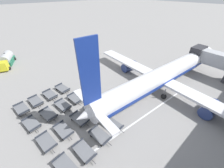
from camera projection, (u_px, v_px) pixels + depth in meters
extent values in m
plane|color=gray|center=(123.00, 66.00, 39.05)|extent=(500.00, 500.00, 0.00)
cube|color=#2D2D33|center=(197.00, 54.00, 35.05)|extent=(2.58, 4.40, 3.59)
cylinder|color=white|center=(166.00, 73.00, 29.20)|extent=(6.11, 37.34, 3.65)
sphere|color=white|center=(205.00, 53.00, 38.53)|extent=(3.47, 3.47, 3.47)
cone|color=white|center=(90.00, 113.00, 19.87)|extent=(3.75, 4.60, 3.47)
cube|color=navy|center=(90.00, 74.00, 16.63)|extent=(0.46, 2.75, 8.91)
cube|color=white|center=(93.00, 108.00, 19.86)|extent=(10.82, 1.93, 0.24)
cube|color=white|center=(161.00, 79.00, 28.92)|extent=(38.57, 5.58, 0.44)
cylinder|color=navy|center=(210.00, 109.00, 23.39)|extent=(2.53, 4.07, 2.27)
cylinder|color=navy|center=(129.00, 66.00, 36.28)|extent=(2.53, 4.07, 2.27)
cube|color=navy|center=(165.00, 76.00, 29.56)|extent=(5.93, 33.63, 0.66)
cylinder|color=#56565B|center=(190.00, 66.00, 36.02)|extent=(0.24, 0.24, 1.80)
sphere|color=black|center=(189.00, 69.00, 36.53)|extent=(1.09, 1.09, 1.09)
cylinder|color=#56565B|center=(165.00, 93.00, 26.59)|extent=(0.24, 0.24, 1.80)
sphere|color=black|center=(164.00, 96.00, 27.10)|extent=(1.09, 1.09, 1.09)
cylinder|color=#56565B|center=(143.00, 81.00, 30.14)|extent=(0.24, 0.24, 1.80)
sphere|color=black|center=(143.00, 84.00, 30.65)|extent=(1.09, 1.09, 1.09)
cube|color=yellow|center=(2.00, 66.00, 35.79)|extent=(3.11, 3.35, 2.14)
cube|color=#236B4C|center=(8.00, 61.00, 40.30)|extent=(6.37, 4.64, 1.14)
cylinder|color=#B7BABC|center=(6.00, 58.00, 39.64)|extent=(6.02, 4.31, 2.46)
sphere|color=#333338|center=(4.00, 54.00, 38.94)|extent=(0.44, 0.44, 0.44)
sphere|color=black|center=(9.00, 68.00, 36.97)|extent=(0.90, 0.90, 0.90)
sphere|color=black|center=(5.00, 60.00, 41.33)|extent=(0.90, 0.90, 0.90)
sphere|color=black|center=(14.00, 59.00, 42.04)|extent=(0.90, 0.90, 0.90)
cube|color=slate|center=(21.00, 109.00, 24.31)|extent=(3.33, 2.13, 0.10)
cube|color=#2D333D|center=(24.00, 112.00, 23.34)|extent=(0.28, 1.78, 0.32)
cube|color=#2D333D|center=(18.00, 104.00, 25.04)|extent=(0.28, 1.78, 0.32)
cube|color=#333338|center=(26.00, 115.00, 23.32)|extent=(0.70, 0.14, 0.06)
sphere|color=black|center=(20.00, 116.00, 23.45)|extent=(0.36, 0.36, 0.36)
sphere|color=black|center=(29.00, 111.00, 24.38)|extent=(0.36, 0.36, 0.36)
sphere|color=black|center=(15.00, 109.00, 24.67)|extent=(0.36, 0.36, 0.36)
sphere|color=black|center=(24.00, 105.00, 25.59)|extent=(0.36, 0.36, 0.36)
cube|color=slate|center=(31.00, 124.00, 21.62)|extent=(3.38, 2.23, 0.10)
cube|color=#2D333D|center=(36.00, 128.00, 20.69)|extent=(0.34, 1.78, 0.32)
cube|color=#2D333D|center=(27.00, 118.00, 22.32)|extent=(0.34, 1.78, 0.32)
cube|color=#333338|center=(37.00, 131.00, 20.67)|extent=(0.70, 0.16, 0.06)
sphere|color=black|center=(30.00, 132.00, 20.77)|extent=(0.36, 0.36, 0.36)
sphere|color=black|center=(40.00, 126.00, 21.73)|extent=(0.36, 0.36, 0.36)
sphere|color=black|center=(24.00, 124.00, 21.94)|extent=(0.36, 0.36, 0.36)
sphere|color=black|center=(34.00, 119.00, 22.89)|extent=(0.36, 0.36, 0.36)
cube|color=slate|center=(46.00, 142.00, 19.04)|extent=(3.32, 2.12, 0.10)
cube|color=#2D333D|center=(51.00, 148.00, 18.08)|extent=(0.27, 1.78, 0.32)
cube|color=#2D333D|center=(41.00, 134.00, 19.77)|extent=(0.27, 1.78, 0.32)
cube|color=#333338|center=(54.00, 151.00, 18.05)|extent=(0.70, 0.14, 0.06)
sphere|color=black|center=(46.00, 152.00, 18.18)|extent=(0.36, 0.36, 0.36)
sphere|color=black|center=(56.00, 144.00, 19.11)|extent=(0.36, 0.36, 0.36)
sphere|color=black|center=(38.00, 142.00, 19.40)|extent=(0.36, 0.36, 0.36)
sphere|color=black|center=(48.00, 135.00, 20.33)|extent=(0.36, 0.36, 0.36)
cube|color=slate|center=(65.00, 166.00, 16.40)|extent=(3.36, 2.19, 0.10)
cube|color=#2D333D|center=(58.00, 157.00, 17.11)|extent=(0.32, 1.78, 0.32)
sphere|color=black|center=(55.00, 166.00, 16.74)|extent=(0.36, 0.36, 0.36)
sphere|color=black|center=(66.00, 157.00, 17.68)|extent=(0.36, 0.36, 0.36)
cube|color=slate|center=(36.00, 101.00, 25.96)|extent=(3.29, 2.06, 0.10)
cube|color=#2D333D|center=(39.00, 104.00, 24.98)|extent=(0.24, 1.78, 0.32)
cube|color=#2D333D|center=(32.00, 97.00, 26.71)|extent=(0.24, 1.78, 0.32)
cube|color=#333338|center=(40.00, 106.00, 24.94)|extent=(0.70, 0.12, 0.06)
sphere|color=black|center=(35.00, 107.00, 25.10)|extent=(0.36, 0.36, 0.36)
sphere|color=black|center=(43.00, 103.00, 26.00)|extent=(0.36, 0.36, 0.36)
sphere|color=black|center=(30.00, 102.00, 26.34)|extent=(0.36, 0.36, 0.36)
sphere|color=black|center=(38.00, 98.00, 27.25)|extent=(0.36, 0.36, 0.36)
cube|color=slate|center=(48.00, 114.00, 23.28)|extent=(3.38, 2.24, 0.10)
cube|color=#2D333D|center=(53.00, 118.00, 22.35)|extent=(0.35, 1.78, 0.32)
cube|color=#2D333D|center=(43.00, 109.00, 23.97)|extent=(0.35, 1.78, 0.32)
cube|color=#333338|center=(55.00, 120.00, 22.34)|extent=(0.70, 0.17, 0.06)
sphere|color=black|center=(48.00, 121.00, 22.43)|extent=(0.36, 0.36, 0.36)
sphere|color=black|center=(56.00, 116.00, 23.39)|extent=(0.36, 0.36, 0.36)
sphere|color=black|center=(41.00, 115.00, 23.59)|extent=(0.36, 0.36, 0.36)
sphere|color=black|center=(50.00, 110.00, 24.55)|extent=(0.36, 0.36, 0.36)
cube|color=slate|center=(63.00, 130.00, 20.63)|extent=(3.30, 2.07, 0.10)
cube|color=#2D333D|center=(69.00, 135.00, 19.65)|extent=(0.25, 1.78, 0.32)
cube|color=#2D333D|center=(58.00, 123.00, 21.37)|extent=(0.25, 1.78, 0.32)
cube|color=#333338|center=(71.00, 138.00, 19.62)|extent=(0.70, 0.13, 0.06)
sphere|color=black|center=(63.00, 139.00, 19.77)|extent=(0.36, 0.36, 0.36)
sphere|color=black|center=(72.00, 133.00, 20.68)|extent=(0.36, 0.36, 0.36)
sphere|color=black|center=(56.00, 130.00, 21.01)|extent=(0.36, 0.36, 0.36)
sphere|color=black|center=(65.00, 125.00, 21.92)|extent=(0.36, 0.36, 0.36)
cube|color=slate|center=(84.00, 151.00, 17.96)|extent=(3.27, 2.02, 0.10)
cube|color=#2D333D|center=(92.00, 158.00, 16.96)|extent=(0.22, 1.79, 0.32)
cube|color=#2D333D|center=(78.00, 143.00, 18.72)|extent=(0.22, 1.79, 0.32)
cube|color=#333338|center=(94.00, 162.00, 16.92)|extent=(0.70, 0.11, 0.06)
sphere|color=black|center=(85.00, 163.00, 17.09)|extent=(0.36, 0.36, 0.36)
sphere|color=black|center=(95.00, 154.00, 17.98)|extent=(0.36, 0.36, 0.36)
sphere|color=black|center=(75.00, 151.00, 18.35)|extent=(0.36, 0.36, 0.36)
sphere|color=black|center=(84.00, 143.00, 19.25)|extent=(0.36, 0.36, 0.36)
cube|color=slate|center=(50.00, 95.00, 27.58)|extent=(3.31, 2.09, 0.10)
cube|color=#2D333D|center=(54.00, 97.00, 26.61)|extent=(0.26, 1.78, 0.32)
cube|color=#2D333D|center=(46.00, 91.00, 28.32)|extent=(0.26, 1.78, 0.32)
cube|color=#333338|center=(55.00, 99.00, 26.58)|extent=(0.70, 0.13, 0.06)
sphere|color=black|center=(50.00, 100.00, 26.72)|extent=(0.36, 0.36, 0.36)
sphere|color=black|center=(57.00, 97.00, 27.64)|extent=(0.36, 0.36, 0.36)
sphere|color=black|center=(44.00, 95.00, 27.95)|extent=(0.36, 0.36, 0.36)
sphere|color=black|center=(51.00, 92.00, 28.87)|extent=(0.36, 0.36, 0.36)
cube|color=slate|center=(63.00, 105.00, 25.08)|extent=(3.34, 2.14, 0.10)
cube|color=#2D333D|center=(68.00, 108.00, 24.12)|extent=(0.29, 1.78, 0.32)
cube|color=#2D333D|center=(58.00, 100.00, 25.80)|extent=(0.29, 1.78, 0.32)
cube|color=#333338|center=(69.00, 111.00, 24.09)|extent=(0.70, 0.14, 0.06)
sphere|color=black|center=(63.00, 112.00, 24.22)|extent=(0.36, 0.36, 0.36)
sphere|color=black|center=(70.00, 107.00, 25.15)|extent=(0.36, 0.36, 0.36)
sphere|color=black|center=(56.00, 106.00, 25.42)|extent=(0.36, 0.36, 0.36)
sphere|color=black|center=(64.00, 102.00, 26.35)|extent=(0.36, 0.36, 0.36)
cube|color=slate|center=(80.00, 119.00, 22.47)|extent=(3.38, 2.23, 0.10)
cube|color=#2D333D|center=(86.00, 122.00, 21.54)|extent=(0.34, 1.78, 0.32)
cube|color=#2D333D|center=(74.00, 113.00, 23.16)|extent=(0.34, 1.78, 0.32)
cube|color=#333338|center=(88.00, 125.00, 21.52)|extent=(0.70, 0.16, 0.06)
sphere|color=black|center=(81.00, 126.00, 21.62)|extent=(0.36, 0.36, 0.36)
sphere|color=black|center=(88.00, 121.00, 22.57)|extent=(0.36, 0.36, 0.36)
sphere|color=black|center=(72.00, 119.00, 22.78)|extent=(0.36, 0.36, 0.36)
sphere|color=black|center=(79.00, 114.00, 23.74)|extent=(0.36, 0.36, 0.36)
cube|color=slate|center=(100.00, 135.00, 19.89)|extent=(3.33, 2.14, 0.10)
cube|color=#2D333D|center=(108.00, 141.00, 18.92)|extent=(0.29, 1.78, 0.32)
cube|color=#2D333D|center=(93.00, 128.00, 20.61)|extent=(0.29, 1.78, 0.32)
cube|color=#333338|center=(110.00, 144.00, 18.90)|extent=(0.70, 0.14, 0.06)
sphere|color=black|center=(102.00, 145.00, 19.03)|extent=(0.36, 0.36, 0.36)
sphere|color=black|center=(109.00, 138.00, 19.96)|extent=(0.36, 0.36, 0.36)
sphere|color=black|center=(91.00, 136.00, 20.24)|extent=(0.36, 0.36, 0.36)
sphere|color=black|center=(99.00, 129.00, 21.16)|extent=(0.36, 0.36, 0.36)
cube|color=slate|center=(63.00, 88.00, 29.33)|extent=(3.37, 2.21, 0.10)
cube|color=#2D333D|center=(67.00, 90.00, 28.39)|extent=(0.33, 1.78, 0.32)
cube|color=#2D333D|center=(58.00, 85.00, 30.02)|extent=(0.33, 1.78, 0.32)
cube|color=#333338|center=(68.00, 92.00, 28.37)|extent=(0.70, 0.16, 0.06)
sphere|color=black|center=(63.00, 93.00, 28.47)|extent=(0.36, 0.36, 0.36)
sphere|color=black|center=(69.00, 90.00, 29.42)|extent=(0.36, 0.36, 0.36)
sphere|color=black|center=(57.00, 89.00, 29.65)|extent=(0.36, 0.36, 0.36)
sphere|color=black|center=(63.00, 86.00, 30.60)|extent=(0.36, 0.36, 0.36)
cube|color=slate|center=(75.00, 98.00, 26.66)|extent=(3.30, 2.08, 0.10)
cube|color=#2D333D|center=(80.00, 101.00, 25.68)|extent=(0.25, 1.78, 0.32)
cube|color=#2D333D|center=(71.00, 94.00, 27.40)|extent=(0.25, 1.78, 0.32)
cube|color=#333338|center=(81.00, 103.00, 25.65)|extent=(0.70, 0.13, 0.06)
sphere|color=black|center=(76.00, 104.00, 25.80)|extent=(0.36, 0.36, 0.36)
sphere|color=black|center=(82.00, 100.00, 26.71)|extent=(0.36, 0.36, 0.36)
sphere|color=black|center=(69.00, 99.00, 27.04)|extent=(0.36, 0.36, 0.36)
sphere|color=black|center=(76.00, 95.00, 27.95)|extent=(0.36, 0.36, 0.36)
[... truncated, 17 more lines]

